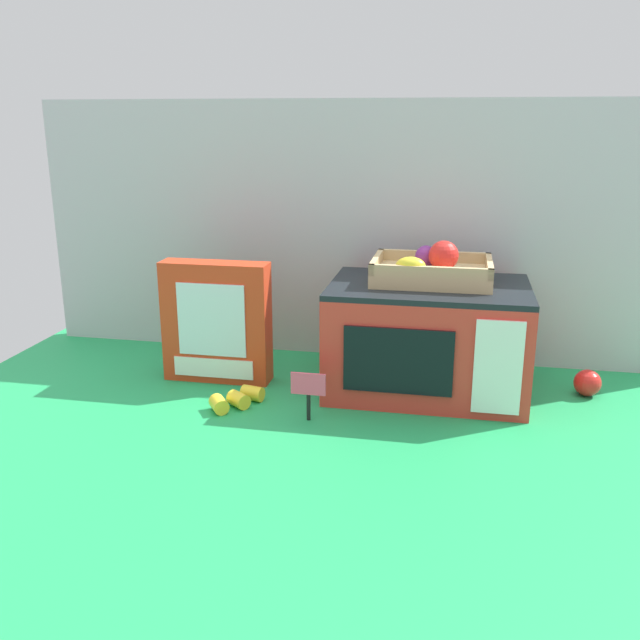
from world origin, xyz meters
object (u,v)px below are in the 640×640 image
object	(u,v)px
cookie_set_box	(217,322)
price_sign	(308,389)
toy_microwave	(427,338)
loose_toy_banana	(237,399)
loose_toy_apple	(587,383)
food_groups_crate	(432,270)

from	to	relation	value
cookie_set_box	price_sign	bearing A→B (deg)	-35.86
toy_microwave	loose_toy_banana	size ratio (longest dim) A/B	3.56
loose_toy_apple	price_sign	bearing A→B (deg)	-156.77
food_groups_crate	loose_toy_banana	xyz separation A→B (m)	(-0.38, -0.19, -0.25)
price_sign	toy_microwave	bearing A→B (deg)	43.59
food_groups_crate	loose_toy_apple	size ratio (longest dim) A/B	4.33
toy_microwave	cookie_set_box	size ratio (longest dim) A/B	1.54
price_sign	cookie_set_box	bearing A→B (deg)	144.14
loose_toy_banana	loose_toy_apple	world-z (taller)	loose_toy_apple
loose_toy_banana	food_groups_crate	bearing A→B (deg)	26.78
food_groups_crate	cookie_set_box	xyz separation A→B (m)	(-0.47, -0.05, -0.13)
price_sign	loose_toy_apple	bearing A→B (deg)	23.23
toy_microwave	loose_toy_banana	xyz separation A→B (m)	(-0.38, -0.17, -0.10)
toy_microwave	price_sign	distance (m)	0.31
food_groups_crate	loose_toy_apple	bearing A→B (deg)	1.89
loose_toy_banana	loose_toy_apple	bearing A→B (deg)	15.74
loose_toy_banana	cookie_set_box	bearing A→B (deg)	122.09
toy_microwave	food_groups_crate	size ratio (longest dim) A/B	1.68
toy_microwave	food_groups_crate	world-z (taller)	food_groups_crate
toy_microwave	cookie_set_box	bearing A→B (deg)	-176.59
price_sign	loose_toy_banana	world-z (taller)	price_sign
toy_microwave	price_sign	world-z (taller)	toy_microwave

